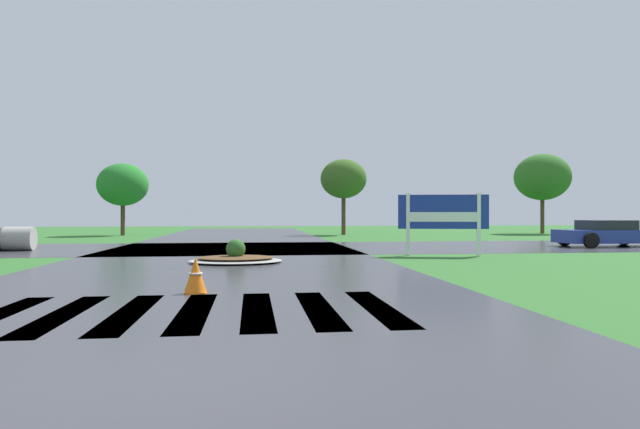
{
  "coord_description": "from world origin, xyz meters",
  "views": [
    {
      "loc": [
        0.82,
        -4.4,
        1.41
      ],
      "look_at": [
        2.55,
        9.47,
        1.4
      ],
      "focal_mm": 30.83,
      "sensor_mm": 36.0,
      "label": 1
    }
  ],
  "objects_px": {
    "median_island": "(236,258)",
    "car_white_sedan": "(608,234)",
    "estate_billboard": "(443,215)",
    "traffic_cone": "(195,276)"
  },
  "relations": [
    {
      "from": "traffic_cone",
      "to": "car_white_sedan",
      "type": "bearing_deg",
      "value": 36.48
    },
    {
      "from": "median_island",
      "to": "traffic_cone",
      "type": "bearing_deg",
      "value": -95.04
    },
    {
      "from": "median_island",
      "to": "car_white_sedan",
      "type": "xyz_separation_m",
      "value": [
        15.74,
        5.97,
        0.41
      ]
    },
    {
      "from": "estate_billboard",
      "to": "car_white_sedan",
      "type": "xyz_separation_m",
      "value": [
        8.9,
        4.22,
        -0.84
      ]
    },
    {
      "from": "estate_billboard",
      "to": "median_island",
      "type": "distance_m",
      "value": 7.18
    },
    {
      "from": "traffic_cone",
      "to": "estate_billboard",
      "type": "bearing_deg",
      "value": 46.66
    },
    {
      "from": "estate_billboard",
      "to": "car_white_sedan",
      "type": "bearing_deg",
      "value": -141.6
    },
    {
      "from": "median_island",
      "to": "traffic_cone",
      "type": "distance_m",
      "value": 6.09
    },
    {
      "from": "estate_billboard",
      "to": "car_white_sedan",
      "type": "distance_m",
      "value": 9.89
    },
    {
      "from": "car_white_sedan",
      "to": "estate_billboard",
      "type": "bearing_deg",
      "value": -156.09
    }
  ]
}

